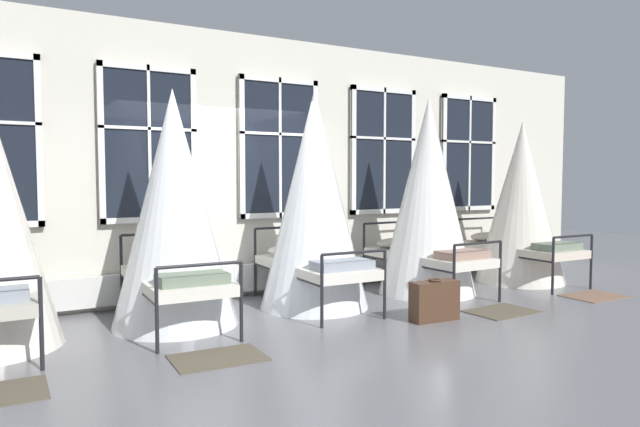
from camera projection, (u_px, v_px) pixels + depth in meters
ground at (249, 314)px, 6.66m from camera, size 25.48×25.48×0.00m
back_wall_with_windows at (215, 166)px, 7.51m from camera, size 13.74×0.10×3.48m
window_bank at (219, 207)px, 7.44m from camera, size 9.96×0.10×2.87m
cot_third at (174, 212)px, 6.10m from camera, size 1.32×1.90×2.53m
cot_fourth at (314, 203)px, 6.98m from camera, size 1.32×1.90×2.64m
cot_fifth at (428, 199)px, 7.83m from camera, size 1.32×1.90×2.68m
cot_sixth at (521, 204)px, 8.71m from camera, size 1.32×1.89×2.44m
rug_third at (218, 358)px, 5.04m from camera, size 0.82×0.59×0.01m
rug_fifth at (501, 311)px, 6.78m from camera, size 0.82×0.59×0.01m
rug_sixth at (594, 296)px, 7.66m from camera, size 0.81×0.57×0.01m
suitcase_dark at (434, 301)px, 6.36m from camera, size 0.57×0.24×0.47m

